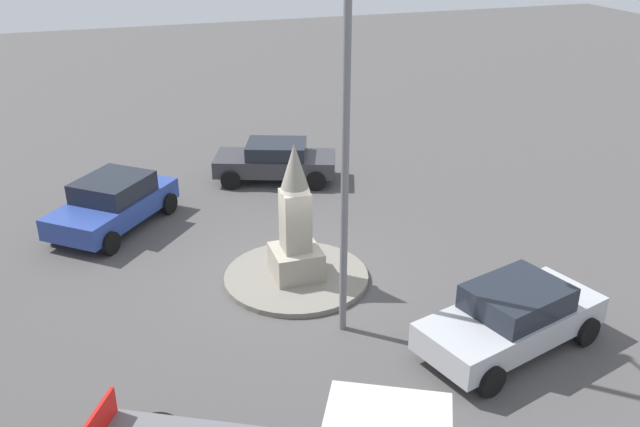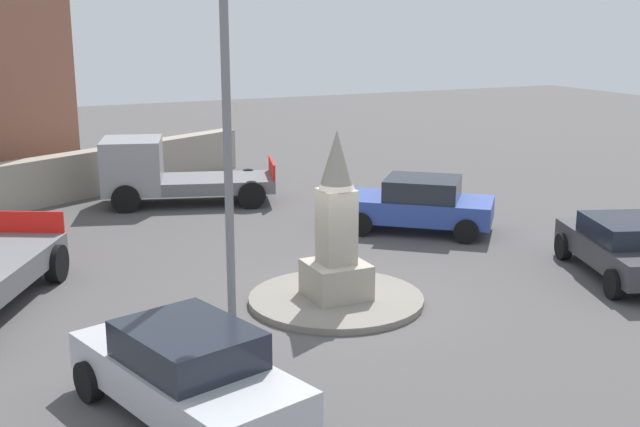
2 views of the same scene
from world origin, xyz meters
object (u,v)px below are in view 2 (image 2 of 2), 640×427
at_px(car_silver_near_island, 186,371).
at_px(car_blue_approaching, 419,204).
at_px(streetlamp, 225,39).
at_px(monument, 336,232).
at_px(truck_grey_waiting, 163,173).
at_px(car_dark_grey_parked_left, 624,247).

height_order(car_silver_near_island, car_blue_approaching, car_blue_approaching).
bearing_deg(streetlamp, car_blue_approaching, -147.01).
distance_m(monument, truck_grey_waiting, 10.38).
height_order(streetlamp, truck_grey_waiting, streetlamp).
bearing_deg(truck_grey_waiting, car_blue_approaching, 131.62).
distance_m(streetlamp, car_silver_near_island, 5.83).
distance_m(car_silver_near_island, car_blue_approaching, 11.56).
bearing_deg(car_dark_grey_parked_left, car_silver_near_island, 11.86).
xyz_separation_m(streetlamp, truck_grey_waiting, (-1.43, -10.69, -4.36)).
bearing_deg(monument, truck_grey_waiting, -84.78).
xyz_separation_m(car_blue_approaching, car_dark_grey_parked_left, (-2.05, 5.36, -0.06)).
bearing_deg(car_dark_grey_parked_left, monument, -10.57).
relative_size(monument, car_blue_approaching, 0.81).
relative_size(monument, car_silver_near_island, 0.77).
xyz_separation_m(monument, car_blue_approaching, (-4.56, -4.13, -0.74)).
height_order(streetlamp, car_dark_grey_parked_left, streetlamp).
bearing_deg(streetlamp, truck_grey_waiting, -97.65).
bearing_deg(truck_grey_waiting, car_silver_near_island, 76.96).
distance_m(car_silver_near_island, truck_grey_waiting, 14.18).
xyz_separation_m(monument, car_dark_grey_parked_left, (-6.61, 1.23, -0.80)).
bearing_deg(streetlamp, car_silver_near_island, 60.54).
relative_size(streetlamp, truck_grey_waiting, 1.59).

